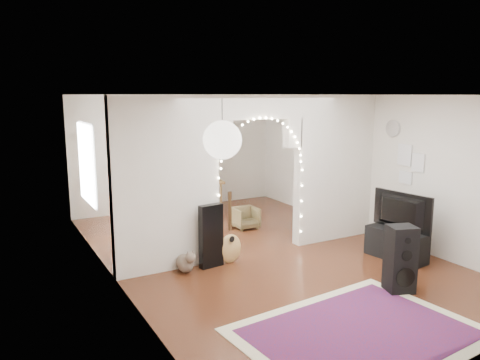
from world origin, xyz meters
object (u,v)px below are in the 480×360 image
bookcase (186,180)px  acoustic_guitar (230,237)px  dining_chair_left (154,216)px  dining_chair_right (246,218)px  dining_table (195,184)px  media_console (396,244)px  floor_speaker (400,259)px

bookcase → acoustic_guitar: bearing=-83.2°
dining_chair_left → dining_chair_right: dining_chair_left is taller
dining_table → dining_chair_left: (-1.27, -0.82, -0.42)m
dining_chair_right → media_console: bearing=-64.0°
acoustic_guitar → dining_chair_right: size_ratio=2.09×
dining_table → dining_chair_right: 1.79m
dining_table → media_console: bearing=-60.1°
bookcase → dining_table: bookcase is taller
floor_speaker → bookcase: 5.92m
acoustic_guitar → floor_speaker: (1.55, -2.12, 0.03)m
bookcase → dining_chair_right: 2.23m
acoustic_guitar → media_console: size_ratio=1.01×
dining_chair_left → floor_speaker: bearing=-66.8°
floor_speaker → dining_chair_right: floor_speaker is taller
floor_speaker → dining_chair_left: bearing=131.8°
media_console → dining_chair_right: media_console is taller
media_console → dining_table: 4.80m
acoustic_guitar → media_console: 2.78m
dining_table → acoustic_guitar: bearing=-94.8°
acoustic_guitar → bookcase: bearing=58.6°
acoustic_guitar → dining_table: acoustic_guitar is taller
dining_table → dining_chair_right: size_ratio=2.73×
acoustic_guitar → dining_chair_left: bearing=80.4°
floor_speaker → media_console: 1.38m
media_console → dining_table: dining_table is taller
floor_speaker → media_console: bearing=63.2°
bookcase → dining_chair_right: size_ratio=2.90×
dining_chair_left → bookcase: bearing=45.7°
floor_speaker → dining_table: (-0.71, 5.43, 0.21)m
dining_table → dining_chair_right: bearing=-68.0°
media_console → dining_chair_right: size_ratio=2.07×
bookcase → dining_table: (0.04, -0.44, -0.02)m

